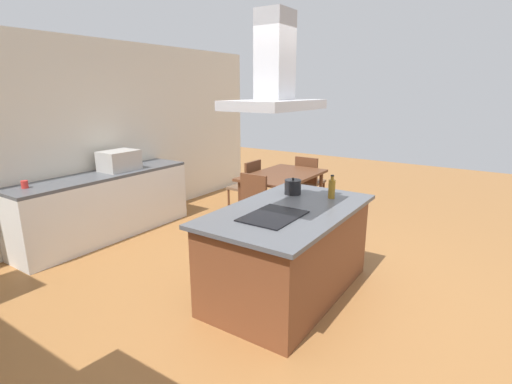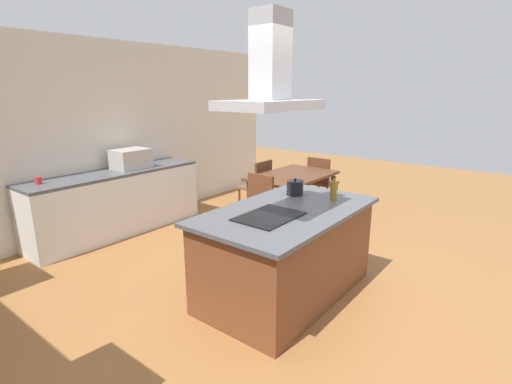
{
  "view_description": "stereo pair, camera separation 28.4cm",
  "coord_description": "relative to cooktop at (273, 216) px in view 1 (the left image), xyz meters",
  "views": [
    {
      "loc": [
        -3.13,
        -1.7,
        2.02
      ],
      "look_at": [
        0.02,
        0.4,
        1.0
      ],
      "focal_mm": 26.87,
      "sensor_mm": 36.0,
      "label": 1
    },
    {
      "loc": [
        -2.96,
        -1.93,
        2.02
      ],
      "look_at": [
        0.02,
        0.4,
        1.0
      ],
      "focal_mm": 26.87,
      "sensor_mm": 36.0,
      "label": 2
    }
  ],
  "objects": [
    {
      "name": "tea_kettle",
      "position": [
        0.78,
        0.22,
        0.07
      ],
      "size": [
        0.23,
        0.18,
        0.19
      ],
      "color": "black",
      "rests_on": "kitchen_island"
    },
    {
      "name": "chair_at_right_end",
      "position": [
        3.13,
        1.17,
        -0.4
      ],
      "size": [
        0.42,
        0.42,
        0.89
      ],
      "color": "brown",
      "rests_on": "ground"
    },
    {
      "name": "kitchen_island",
      "position": [
        0.3,
        0.0,
        -0.45
      ],
      "size": [
        1.88,
        1.1,
        0.9
      ],
      "color": "brown",
      "rests_on": "ground"
    },
    {
      "name": "range_hood",
      "position": [
        -0.0,
        0.0,
        1.2
      ],
      "size": [
        0.9,
        0.55,
        0.78
      ],
      "color": "#ADADB2"
    },
    {
      "name": "cooktop",
      "position": [
        0.0,
        0.0,
        0.0
      ],
      "size": [
        0.6,
        0.44,
        0.01
      ],
      "primitive_type": "cube",
      "color": "black",
      "rests_on": "kitchen_island"
    },
    {
      "name": "chair_at_left_end",
      "position": [
        1.3,
        1.17,
        -0.4
      ],
      "size": [
        0.42,
        0.42,
        0.89
      ],
      "color": "brown",
      "rests_on": "ground"
    },
    {
      "name": "countertop_microwave",
      "position": [
        0.54,
        2.88,
        0.13
      ],
      "size": [
        0.5,
        0.38,
        0.28
      ],
      "primitive_type": "cube",
      "color": "#B2AFAA",
      "rests_on": "back_counter"
    },
    {
      "name": "wall_back",
      "position": [
        0.3,
        3.25,
        0.44
      ],
      "size": [
        7.2,
        0.1,
        2.7
      ],
      "primitive_type": "cube",
      "color": "beige",
      "rests_on": "ground"
    },
    {
      "name": "ground",
      "position": [
        0.3,
        1.5,
        -0.91
      ],
      "size": [
        16.0,
        16.0,
        0.0
      ],
      "primitive_type": "plane",
      "color": "#936033"
    },
    {
      "name": "chair_facing_back_wall",
      "position": [
        2.22,
        1.83,
        -0.4
      ],
      "size": [
        0.42,
        0.42,
        0.89
      ],
      "color": "brown",
      "rests_on": "ground"
    },
    {
      "name": "dining_table",
      "position": [
        2.22,
        1.17,
        -0.24
      ],
      "size": [
        1.4,
        0.9,
        0.75
      ],
      "color": "#59331E",
      "rests_on": "ground"
    },
    {
      "name": "olive_oil_bottle",
      "position": [
        0.86,
        -0.2,
        0.1
      ],
      "size": [
        0.07,
        0.07,
        0.25
      ],
      "color": "olive",
      "rests_on": "kitchen_island"
    },
    {
      "name": "back_counter",
      "position": [
        0.26,
        2.88,
        -0.46
      ],
      "size": [
        2.51,
        0.62,
        0.9
      ],
      "color": "silver",
      "rests_on": "ground"
    },
    {
      "name": "coffee_mug_red",
      "position": [
        -0.73,
        2.94,
        0.04
      ],
      "size": [
        0.08,
        0.08,
        0.09
      ],
      "primitive_type": "cylinder",
      "color": "red",
      "rests_on": "back_counter"
    }
  ]
}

